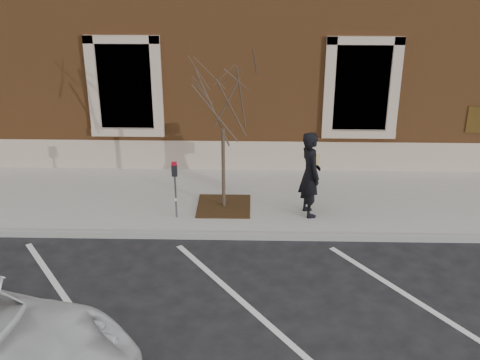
{
  "coord_description": "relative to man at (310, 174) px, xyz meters",
  "views": [
    {
      "loc": [
        0.3,
        -11.39,
        6.33
      ],
      "look_at": [
        0.0,
        0.6,
        1.1
      ],
      "focal_mm": 45.0,
      "sensor_mm": 36.0,
      "label": 1
    }
  ],
  "objects": [
    {
      "name": "man",
      "position": [
        0.0,
        0.0,
        0.0
      ],
      "size": [
        0.64,
        0.81,
        1.96
      ],
      "primitive_type": "imported",
      "rotation": [
        0.0,
        0.0,
        1.83
      ],
      "color": "black",
      "rests_on": "sidewalk_near"
    },
    {
      "name": "tree_grate",
      "position": [
        -1.94,
        0.31,
        -0.96
      ],
      "size": [
        1.23,
        1.23,
        0.03
      ],
      "primitive_type": "cube",
      "color": "#422D15",
      "rests_on": "sidewalk_near"
    },
    {
      "name": "sapling",
      "position": [
        -1.94,
        0.31,
        1.46
      ],
      "size": [
        2.09,
        2.09,
        3.48
      ],
      "color": "#49362C",
      "rests_on": "sidewalk_near"
    },
    {
      "name": "building_civic",
      "position": [
        -1.55,
        6.85,
        2.87
      ],
      "size": [
        40.0,
        8.62,
        8.0
      ],
      "color": "brown",
      "rests_on": "ground"
    },
    {
      "name": "ground",
      "position": [
        -1.55,
        -0.89,
        -1.13
      ],
      "size": [
        120.0,
        120.0,
        0.0
      ],
      "primitive_type": "plane",
      "color": "#28282B",
      "rests_on": "ground"
    },
    {
      "name": "parking_meter",
      "position": [
        -2.98,
        -0.24,
        -0.06
      ],
      "size": [
        0.12,
        0.09,
        1.33
      ],
      "rotation": [
        0.0,
        0.0,
        -0.19
      ],
      "color": "#595B60",
      "rests_on": "sidewalk_near"
    },
    {
      "name": "curb_near",
      "position": [
        -1.55,
        -0.94,
        -1.06
      ],
      "size": [
        40.0,
        0.12,
        0.15
      ],
      "primitive_type": "cube",
      "color": "#9E9E99",
      "rests_on": "ground"
    },
    {
      "name": "sidewalk_near",
      "position": [
        -1.55,
        0.86,
        -1.06
      ],
      "size": [
        40.0,
        3.5,
        0.15
      ],
      "primitive_type": "cube",
      "color": "#B7B4AC",
      "rests_on": "ground"
    },
    {
      "name": "parking_stripes",
      "position": [
        -1.55,
        -3.09,
        -1.13
      ],
      "size": [
        28.0,
        4.4,
        0.01
      ],
      "primitive_type": null,
      "color": "silver",
      "rests_on": "ground"
    }
  ]
}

